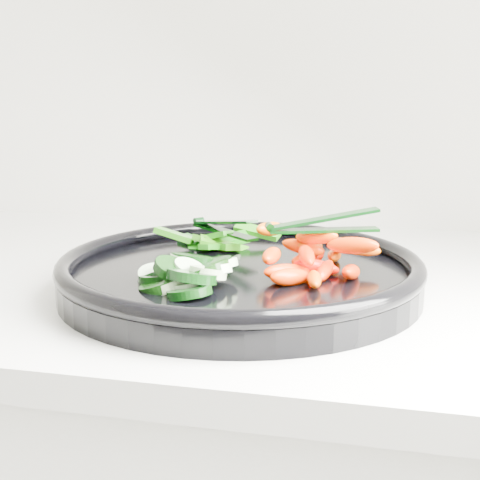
# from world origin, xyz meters

# --- Properties ---
(veggie_tray) EXTENTS (0.38, 0.38, 0.04)m
(veggie_tray) POSITION_xyz_m (-0.27, 1.62, 0.95)
(veggie_tray) COLOR black
(veggie_tray) RESTS_ON counter
(cucumber_pile) EXTENTS (0.11, 0.13, 0.04)m
(cucumber_pile) POSITION_xyz_m (-0.31, 1.56, 0.96)
(cucumber_pile) COLOR black
(cucumber_pile) RESTS_ON veggie_tray
(carrot_pile) EXTENTS (0.14, 0.14, 0.05)m
(carrot_pile) POSITION_xyz_m (-0.19, 1.62, 0.97)
(carrot_pile) COLOR #FF3900
(carrot_pile) RESTS_ON veggie_tray
(pepper_pile) EXTENTS (0.14, 0.09, 0.03)m
(pepper_pile) POSITION_xyz_m (-0.32, 1.71, 0.96)
(pepper_pile) COLOR #1D6E0A
(pepper_pile) RESTS_ON veggie_tray
(tong_carrot) EXTENTS (0.11, 0.05, 0.02)m
(tong_carrot) POSITION_xyz_m (-0.19, 1.62, 1.00)
(tong_carrot) COLOR black
(tong_carrot) RESTS_ON carrot_pile
(tong_pepper) EXTENTS (0.10, 0.09, 0.02)m
(tong_pepper) POSITION_xyz_m (-0.31, 1.71, 0.98)
(tong_pepper) COLOR black
(tong_pepper) RESTS_ON pepper_pile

